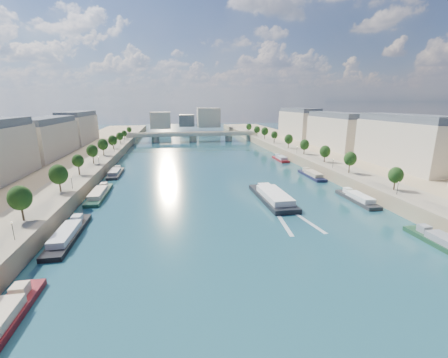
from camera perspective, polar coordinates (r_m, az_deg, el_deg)
name	(u,v)px	position (r m, az deg, el deg)	size (l,w,h in m)	color
ground	(212,176)	(141.44, -2.21, 0.58)	(700.00, 700.00, 0.00)	#0C2A34
quay_left	(47,177)	(149.77, -30.67, 0.30)	(44.00, 520.00, 5.00)	#9E8460
quay_right	(352,165)	(166.19, 23.23, 2.39)	(44.00, 520.00, 5.00)	#9E8460
pave_left	(83,170)	(144.50, -25.25, 1.54)	(14.00, 520.00, 0.10)	gray
pave_right	(325,162)	(158.08, 18.74, 3.17)	(14.00, 520.00, 0.10)	gray
trees_left	(88,157)	(144.89, -24.52, 3.84)	(4.80, 268.80, 8.26)	#382B1E
trees_right	(313,148)	(165.01, 16.64, 5.70)	(4.80, 268.80, 8.26)	#382B1E
lamps_left	(87,169)	(133.33, -24.60, 1.83)	(0.36, 200.36, 4.28)	black
lamps_right	(313,155)	(159.90, 16.55, 4.46)	(0.36, 200.36, 4.28)	black
buildings_left	(22,142)	(163.49, -34.13, 5.86)	(16.00, 226.00, 23.20)	beige
buildings_right	(364,135)	(181.26, 25.11, 7.59)	(16.00, 226.00, 23.20)	beige
skyline	(190,119)	(356.78, -6.52, 11.30)	(79.00, 42.00, 22.00)	beige
bridge	(193,136)	(266.49, -5.95, 8.20)	(112.00, 12.00, 8.15)	#C1B79E
tour_barge	(273,197)	(107.91, 9.23, -3.39)	(9.18, 30.78, 4.16)	black
wake	(290,217)	(93.77, 12.48, -7.11)	(10.76, 25.98, 0.04)	silver
moored_barges_left	(72,230)	(90.53, -27.02, -8.66)	(5.00, 154.79, 3.60)	#191D37
moored_barges_right	(363,202)	(113.17, 24.96, -3.95)	(5.00, 166.78, 3.60)	black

